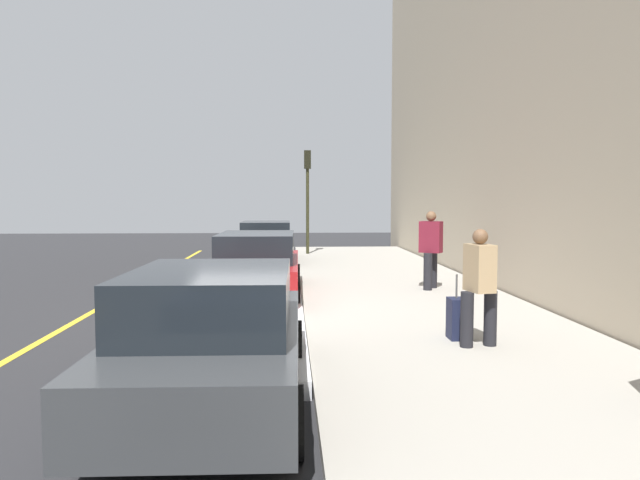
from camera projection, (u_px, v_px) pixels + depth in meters
ground_plane at (254, 309)px, 11.95m from camera, size 56.00×56.00×0.00m
sidewalk at (412, 303)px, 12.12m from camera, size 28.00×4.60×0.15m
lane_stripe_centre at (96, 310)px, 11.78m from camera, size 28.00×0.14×0.01m
snow_bank_curb at (288, 324)px, 9.95m from camera, size 7.09×0.56×0.22m
parked_car_charcoal at (214, 338)px, 6.20m from camera, size 4.39×1.95×1.51m
parked_car_red at (257, 266)px, 12.92m from camera, size 4.77×1.95×1.51m
parked_car_black at (266, 244)px, 19.80m from camera, size 4.19×1.91×1.51m
pedestrian_tan_coat at (479, 284)px, 8.21m from camera, size 0.50×0.55×1.68m
pedestrian_burgundy_coat at (431, 248)px, 13.56m from camera, size 0.55×0.58×1.83m
traffic_light_pole at (308, 184)px, 22.49m from camera, size 0.35×0.26×4.00m
rolling_suitcase at (456, 318)px, 8.68m from camera, size 0.34×0.22×0.98m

